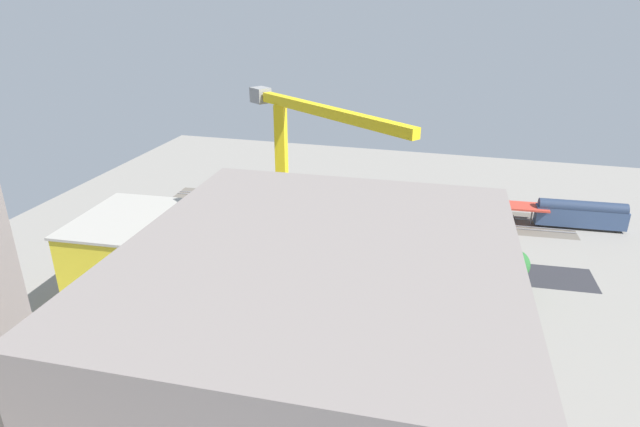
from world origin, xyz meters
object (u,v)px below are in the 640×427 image
object	(u,v)px
parked_car_0	(392,252)
platform_canopy_near	(311,202)
passenger_coach	(581,214)
street_tree_4	(480,265)
freight_coach_far	(298,197)
street_tree_2	(252,235)
box_truck_0	(207,260)
street_tree_5	(258,234)
parked_car_3	(284,239)
locomotive	(477,210)
street_tree_3	(270,240)
street_tree_1	(168,229)
parked_car_1	(354,248)
construction_building	(175,268)
traffic_light	(390,251)
platform_canopy_far	(401,198)
parked_car_2	(318,244)
street_tree_0	(514,265)
tower_crane	(294,201)
parked_car_4	(253,235)

from	to	relation	value
parked_car_0	platform_canopy_near	bearing A→B (deg)	-34.11
passenger_coach	street_tree_4	distance (m)	38.65
freight_coach_far	street_tree_2	size ratio (longest dim) A/B	2.18
box_truck_0	street_tree_4	world-z (taller)	street_tree_4
street_tree_4	street_tree_5	size ratio (longest dim) A/B	0.93
passenger_coach	platform_canopy_near	bearing A→B (deg)	9.71
parked_car_3	locomotive	bearing A→B (deg)	-148.49
freight_coach_far	street_tree_3	bearing A→B (deg)	95.99
locomotive	passenger_coach	distance (m)	21.42
street_tree_1	parked_car_0	bearing A→B (deg)	-167.91
parked_car_1	construction_building	bearing A→B (deg)	50.68
street_tree_2	traffic_light	bearing A→B (deg)	-179.27
box_truck_0	street_tree_4	distance (m)	48.76
construction_building	traffic_light	bearing A→B (deg)	-150.03
platform_canopy_near	passenger_coach	xyz separation A→B (m)	(-57.65, -9.86, -0.63)
platform_canopy_far	locomotive	size ratio (longest dim) A/B	3.97
parked_car_2	street_tree_2	xyz separation A→B (m)	(10.90, 7.60, 4.08)
street_tree_0	parked_car_0	bearing A→B (deg)	-19.27
platform_canopy_near	construction_building	size ratio (longest dim) A/B	2.04
parked_car_1	parked_car_2	world-z (taller)	parked_car_1
street_tree_2	street_tree_3	distance (m)	3.73
platform_canopy_far	street_tree_3	distance (m)	36.49
parked_car_3	construction_building	size ratio (longest dim) A/B	0.16
passenger_coach	tower_crane	size ratio (longest dim) A/B	0.52
locomotive	street_tree_0	world-z (taller)	street_tree_0
street_tree_3	locomotive	bearing A→B (deg)	-139.73
tower_crane	street_tree_0	size ratio (longest dim) A/B	4.77
parked_car_0	box_truck_0	xyz separation A→B (m)	(32.35, 14.11, 1.00)
parked_car_2	traffic_light	bearing A→B (deg)	154.48
parked_car_0	parked_car_3	world-z (taller)	parked_car_0
platform_canopy_far	street_tree_2	world-z (taller)	street_tree_2
street_tree_3	street_tree_5	world-z (taller)	street_tree_5
parked_car_4	street_tree_4	distance (m)	46.06
street_tree_0	street_tree_4	world-z (taller)	street_tree_0
parked_car_2	box_truck_0	xyz separation A→B (m)	(17.60, 13.66, 1.04)
freight_coach_far	parked_car_3	distance (m)	18.33
street_tree_1	parked_car_4	bearing A→B (deg)	-146.02
tower_crane	street_tree_2	world-z (taller)	tower_crane
street_tree_2	parked_car_0	bearing A→B (deg)	-162.58
box_truck_0	street_tree_1	bearing A→B (deg)	-24.90
box_truck_0	parked_car_4	bearing A→B (deg)	-103.06
parked_car_3	tower_crane	distance (m)	37.97
construction_building	street_tree_2	xyz separation A→B (m)	(-4.73, -20.01, -2.85)
platform_canopy_far	parked_car_3	bearing A→B (deg)	45.16
platform_canopy_far	traffic_light	world-z (taller)	traffic_light
passenger_coach	street_tree_2	bearing A→B (deg)	26.66
parked_car_4	street_tree_3	bearing A→B (deg)	129.01
box_truck_0	parked_car_2	bearing A→B (deg)	-142.19
locomotive	passenger_coach	size ratio (longest dim) A/B	0.86
locomotive	platform_canopy_near	bearing A→B (deg)	15.20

